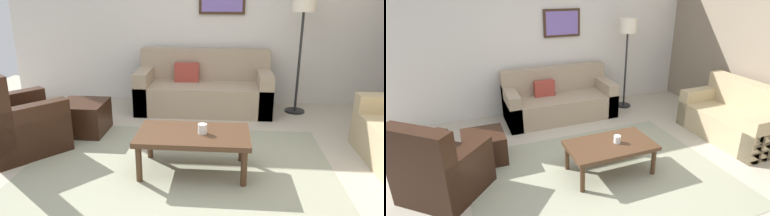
# 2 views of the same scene
# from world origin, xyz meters

# --- Properties ---
(ground_plane) EXTENTS (8.00, 8.00, 0.00)m
(ground_plane) POSITION_xyz_m (0.00, 0.00, 0.00)
(ground_plane) COLOR #B2A893
(rear_partition) EXTENTS (6.00, 0.12, 2.80)m
(rear_partition) POSITION_xyz_m (0.00, 2.60, 1.40)
(rear_partition) COLOR silver
(rear_partition) RESTS_ON ground_plane
(area_rug) EXTENTS (3.14, 2.49, 0.01)m
(area_rug) POSITION_xyz_m (0.00, 0.00, 0.00)
(area_rug) COLOR gray
(area_rug) RESTS_ON ground_plane
(couch_main) EXTENTS (1.95, 0.85, 0.88)m
(couch_main) POSITION_xyz_m (0.15, 2.12, 0.30)
(couch_main) COLOR gray
(couch_main) RESTS_ON ground_plane
(armchair_leather) EXTENTS (1.13, 1.13, 0.95)m
(armchair_leather) POSITION_xyz_m (-1.85, 0.38, 0.31)
(armchair_leather) COLOR black
(armchair_leather) RESTS_ON ground_plane
(ottoman) EXTENTS (0.56, 0.56, 0.40)m
(ottoman) POSITION_xyz_m (-1.31, 1.00, 0.20)
(ottoman) COLOR black
(ottoman) RESTS_ON ground_plane
(coffee_table) EXTENTS (1.10, 0.64, 0.41)m
(coffee_table) POSITION_xyz_m (0.16, 0.09, 0.36)
(coffee_table) COLOR #472D1C
(coffee_table) RESTS_ON ground_plane
(cup) EXTENTS (0.09, 0.09, 0.10)m
(cup) POSITION_xyz_m (0.25, 0.09, 0.46)
(cup) COLOR white
(cup) RESTS_ON coffee_table
(lamp_standing) EXTENTS (0.32, 0.32, 1.71)m
(lamp_standing) POSITION_xyz_m (1.51, 2.07, 1.41)
(lamp_standing) COLOR black
(lamp_standing) RESTS_ON ground_plane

